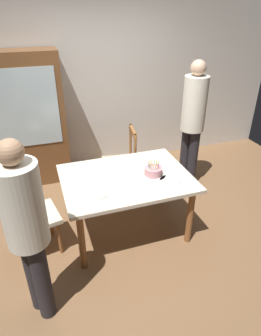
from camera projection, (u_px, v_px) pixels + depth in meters
ground at (127, 228)px, 3.59m from camera, size 6.40×6.40×0.00m
back_wall at (89, 86)px, 4.48m from camera, size 6.40×0.10×2.60m
dining_table at (126, 184)px, 3.27m from camera, size 1.41×1.04×0.74m
birthday_cake at (153, 172)px, 3.23m from camera, size 0.28×0.28×0.16m
plate_near_celebrant at (97, 194)px, 2.92m from camera, size 0.22×0.22×0.01m
plate_far_side at (114, 167)px, 3.39m from camera, size 0.22×0.22×0.01m
plate_near_guest at (170, 180)px, 3.15m from camera, size 0.22×0.22×0.01m
fork_near_celebrant at (81, 197)px, 2.88m from camera, size 0.18×0.02×0.01m
fork_far_side at (101, 169)px, 3.36m from camera, size 0.18×0.05×0.01m
chair_spindle_back at (121, 163)px, 4.11m from camera, size 0.50×0.50×0.95m
chair_upholstered at (26, 213)px, 3.00m from camera, size 0.52×0.52×0.95m
person_celebrant at (27, 227)px, 2.19m from camera, size 0.32×0.32×1.66m
person_guest at (193, 119)px, 4.00m from camera, size 0.32×0.32×1.80m
china_cabinet at (25, 122)px, 4.13m from camera, size 1.10×0.45×1.90m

